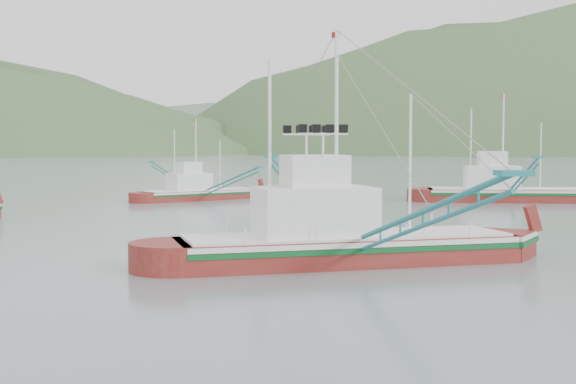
{
  "coord_description": "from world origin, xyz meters",
  "views": [
    {
      "loc": [
        -1.18,
        -34.99,
        5.78
      ],
      "look_at": [
        0.0,
        6.0,
        3.2
      ],
      "focal_mm": 50.0,
      "sensor_mm": 36.0,
      "label": 1
    }
  ],
  "objects": [
    {
      "name": "ground",
      "position": [
        0.0,
        0.0,
        0.0
      ],
      "size": [
        1200.0,
        1200.0,
        0.0
      ],
      "primitive_type": "plane",
      "color": "slate",
      "rests_on": "ground"
    },
    {
      "name": "bg_boat_right",
      "position": [
        22.03,
        41.48,
        1.71
      ],
      "size": [
        15.6,
        27.43,
        11.15
      ],
      "rotation": [
        0.0,
        0.0,
        -0.13
      ],
      "color": "maroon",
      "rests_on": "ground"
    },
    {
      "name": "bg_boat_far",
      "position": [
        -7.75,
        44.63,
        1.84
      ],
      "size": [
        15.36,
        19.34,
        8.68
      ],
      "rotation": [
        0.0,
        0.0,
        0.59
      ],
      "color": "maroon",
      "rests_on": "ground"
    },
    {
      "name": "main_boat",
      "position": [
        2.52,
        2.68,
        2.19
      ],
      "size": [
        16.71,
        28.77,
        11.84
      ],
      "rotation": [
        0.0,
        0.0,
        0.24
      ],
      "color": "maroon",
      "rests_on": "ground"
    },
    {
      "name": "ridge_distant",
      "position": [
        30.0,
        560.0,
        0.0
      ],
      "size": [
        960.0,
        400.0,
        240.0
      ],
      "primitive_type": "ellipsoid",
      "color": "slate",
      "rests_on": "ground"
    }
  ]
}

